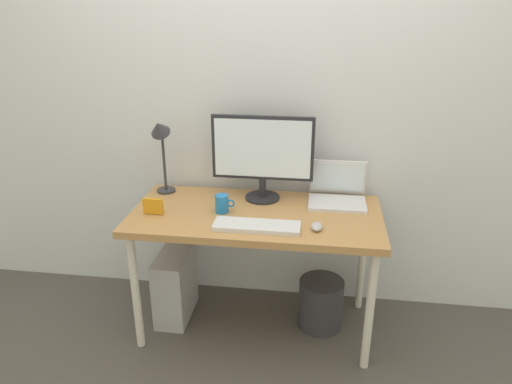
{
  "coord_description": "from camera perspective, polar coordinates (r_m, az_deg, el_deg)",
  "views": [
    {
      "loc": [
        0.32,
        -2.33,
        1.81
      ],
      "look_at": [
        0.0,
        0.0,
        0.86
      ],
      "focal_mm": 33.44,
      "sensor_mm": 36.0,
      "label": 1
    }
  ],
  "objects": [
    {
      "name": "ground_plane",
      "position": [
        2.97,
        0.0,
        -15.52
      ],
      "size": [
        6.0,
        6.0,
        0.0
      ],
      "primitive_type": "plane",
      "color": "#4C4742"
    },
    {
      "name": "keyboard",
      "position": [
        2.41,
        0.1,
        -4.09
      ],
      "size": [
        0.44,
        0.14,
        0.02
      ],
      "primitive_type": "cube",
      "color": "silver",
      "rests_on": "desk"
    },
    {
      "name": "photo_frame",
      "position": [
        2.6,
        -12.19,
        -1.68
      ],
      "size": [
        0.11,
        0.02,
        0.09
      ],
      "primitive_type": "cube",
      "rotation": [
        0.06,
        0.0,
        0.0
      ],
      "color": "orange",
      "rests_on": "desk"
    },
    {
      "name": "laptop",
      "position": [
        2.74,
        9.71,
        -0.02
      ],
      "size": [
        0.32,
        0.26,
        0.23
      ],
      "color": "silver",
      "rests_on": "desk"
    },
    {
      "name": "desk",
      "position": [
        2.62,
        0.0,
        -3.83
      ],
      "size": [
        1.36,
        0.66,
        0.74
      ],
      "color": "#B7844C",
      "rests_on": "ground_plane"
    },
    {
      "name": "monitor",
      "position": [
        2.67,
        0.8,
        4.72
      ],
      "size": [
        0.57,
        0.2,
        0.49
      ],
      "color": "#232328",
      "rests_on": "desk"
    },
    {
      "name": "desk_lamp",
      "position": [
        2.79,
        -11.35,
        6.18
      ],
      "size": [
        0.11,
        0.16,
        0.47
      ],
      "color": "#333338",
      "rests_on": "desk"
    },
    {
      "name": "wastebasket",
      "position": [
        2.91,
        7.75,
        -13.04
      ],
      "size": [
        0.26,
        0.26,
        0.3
      ],
      "primitive_type": "cylinder",
      "color": "#333338",
      "rests_on": "ground_plane"
    },
    {
      "name": "computer_tower",
      "position": [
        2.97,
        -9.64,
        -10.92
      ],
      "size": [
        0.18,
        0.36,
        0.42
      ],
      "primitive_type": "cube",
      "color": "#B2B2B7",
      "rests_on": "ground_plane"
    },
    {
      "name": "back_wall",
      "position": [
        2.79,
        1.11,
        11.47
      ],
      "size": [
        4.4,
        0.04,
        2.6
      ],
      "primitive_type": "cube",
      "color": "silver",
      "rests_on": "ground_plane"
    },
    {
      "name": "coffee_mug",
      "position": [
        2.58,
        -4.07,
        -1.4
      ],
      "size": [
        0.11,
        0.07,
        0.1
      ],
      "color": "#1E72BF",
      "rests_on": "desk"
    },
    {
      "name": "mouse",
      "position": [
        2.41,
        7.28,
        -4.11
      ],
      "size": [
        0.06,
        0.09,
        0.03
      ],
      "primitive_type": "ellipsoid",
      "color": "#B2B2B7",
      "rests_on": "desk"
    }
  ]
}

